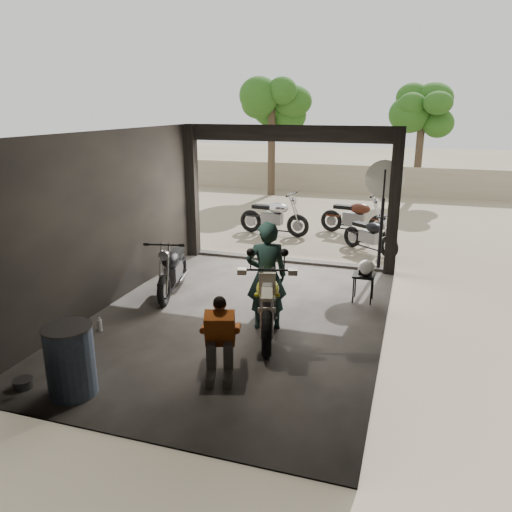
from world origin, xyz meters
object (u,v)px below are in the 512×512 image
Objects in this scene: outside_bike_a at (274,213)px; helmet at (366,268)px; rider at (266,276)px; mechanic at (219,341)px; sign_post at (383,197)px; main_bike at (268,296)px; stool at (364,278)px; outside_bike_b at (355,214)px; outside_bike_c at (370,232)px; left_bike at (172,265)px; oil_drum at (71,362)px.

helmet is at bearing -138.82° from outside_bike_a.
rider reaches higher than mechanic.
sign_post is (0.10, 2.04, 1.00)m from helmet.
stool is (1.33, 1.92, -0.20)m from main_bike.
main_bike is at bearing -131.52° from sign_post.
sign_post reaches higher than stool.
mechanic is at bearing -173.96° from outside_bike_b.
outside_bike_c reaches higher than helmet.
outside_bike_b reaches higher than outside_bike_c.
left_bike is 3.73m from stool.
outside_bike_c is at bearing 37.37° from left_bike.
outside_bike_b is at bearing 85.24° from sign_post.
main_bike is 1.87× the size of mechanic.
stool is at bearing -151.74° from rider.
main_bike is 2.34m from stool.
stool is (3.66, 0.70, -0.11)m from left_bike.
helmet is (3.69, 0.67, 0.12)m from left_bike.
mechanic is 1.93m from oil_drum.
main_bike reaches higher than left_bike.
sign_post is at bearing 54.68° from mechanic.
rider reaches higher than outside_bike_c.
sign_post is (3.80, 2.70, 1.12)m from left_bike.
sign_post is at bearing 62.38° from oil_drum.
outside_bike_a is 4.16m from sign_post.
helmet is at bearing -42.91° from stool.
main_bike is 4.31m from sign_post.
outside_bike_c reaches higher than stool.
stool is at bearing -139.44° from outside_bike_c.
left_bike is at bearing -165.56° from sign_post.
sign_post is (1.47, 3.92, 1.03)m from main_bike.
oil_drum is at bearing -126.15° from stool.
outside_bike_a is (0.62, 5.17, 0.05)m from left_bike.
outside_bike_a is 2.36m from outside_bike_b.
outside_bike_a reaches higher than mechanic.
outside_bike_a is 1.73× the size of mechanic.
stool is at bearing -2.05° from left_bike.
outside_bike_b is 5.31m from helmet.
outside_bike_b is at bearing -117.03° from rider.
outside_bike_c is at bearing -102.94° from outside_bike_a.
left_bike is 3.76m from helmet.
outside_bike_a reaches higher than stool.
sign_post is at bearing 22.61° from left_bike.
main_bike is 1.09× the size of rider.
stool is at bearing 47.32° from mechanic.
rider is at bearing -129.82° from stool.
outside_bike_b is 1.69× the size of mechanic.
rider is at bearing -156.07° from outside_bike_c.
outside_bike_a is 5.66× the size of helmet.
sign_post reaches higher than rider.
mechanic is at bearing -115.02° from stool.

